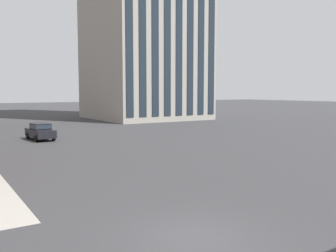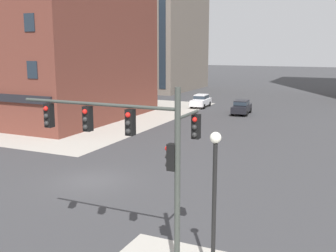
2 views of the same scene
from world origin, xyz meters
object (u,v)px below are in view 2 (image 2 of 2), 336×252
car_main_northbound_near (201,100)px  street_lamp_corner_near (214,191)px  traffic_signal_main (142,150)px  car_cross_eastbound (242,107)px

car_main_northbound_near → street_lamp_corner_near: bearing=-69.4°
traffic_signal_main → car_cross_eastbound: (-5.46, 35.14, -3.39)m
traffic_signal_main → street_lamp_corner_near: (2.73, -0.24, -1.01)m
car_cross_eastbound → car_main_northbound_near: bearing=151.1°
street_lamp_corner_near → car_main_northbound_near: 41.64m
traffic_signal_main → street_lamp_corner_near: 2.93m
car_main_northbound_near → traffic_signal_main: bearing=-73.0°
car_main_northbound_near → car_cross_eastbound: 7.32m
street_lamp_corner_near → car_main_northbound_near: (-14.60, 38.92, -2.37)m
car_main_northbound_near → car_cross_eastbound: same height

